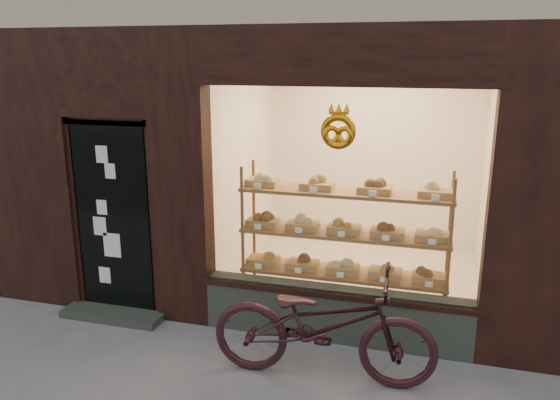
% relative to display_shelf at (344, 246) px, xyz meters
% --- Properties ---
extents(display_shelf, '(2.20, 0.45, 1.70)m').
position_rel_display_shelf_xyz_m(display_shelf, '(0.00, 0.00, 0.00)').
color(display_shelf, brown).
rests_on(display_shelf, ground).
extents(bicycle, '(2.03, 0.81, 1.05)m').
position_rel_display_shelf_xyz_m(bicycle, '(0.02, -1.16, -0.34)').
color(bicycle, black).
rests_on(bicycle, ground).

